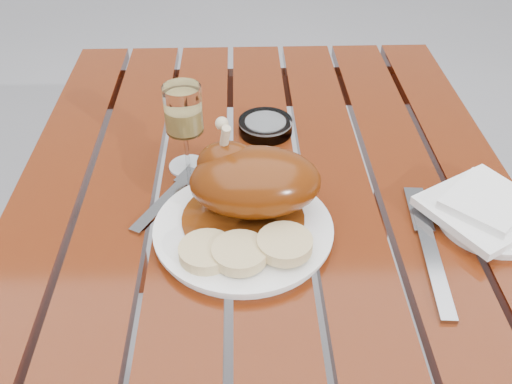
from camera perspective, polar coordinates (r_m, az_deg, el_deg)
table at (r=1.14m, az=0.94°, el=-16.72°), size 0.80×1.20×0.75m
dinner_plate at (r=0.82m, az=-1.27°, el=-3.83°), size 0.28×0.28×0.02m
roast_duck at (r=0.81m, az=-0.55°, el=1.10°), size 0.20×0.18×0.14m
bread_dumplings at (r=0.76m, az=-1.24°, el=-5.76°), size 0.18×0.09×0.02m
wine_glass at (r=0.92m, az=-7.12°, el=6.29°), size 0.07×0.07×0.15m
side_plate at (r=0.91m, az=22.49°, el=-2.56°), size 0.19×0.19×0.01m
napkin at (r=0.90m, az=21.90°, el=-1.53°), size 0.21×0.21×0.01m
ashtray at (r=1.04m, az=0.95°, el=6.60°), size 0.10×0.10×0.02m
fork at (r=0.89m, az=-9.14°, el=-0.93°), size 0.09×0.15×0.01m
knife at (r=0.82m, az=17.15°, el=-6.21°), size 0.04×0.23×0.01m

